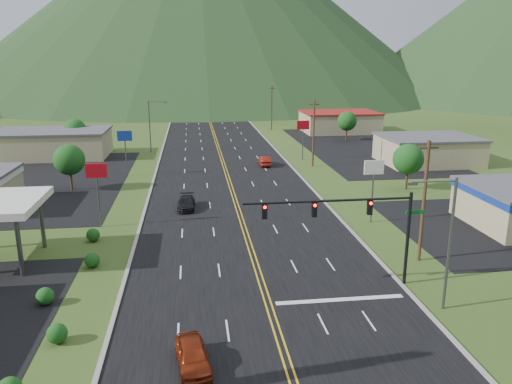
{
  "coord_description": "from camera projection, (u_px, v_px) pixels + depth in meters",
  "views": [
    {
      "loc": [
        -4.77,
        -18.27,
        16.24
      ],
      "look_at": [
        0.79,
        24.63,
        4.5
      ],
      "focal_mm": 35.0,
      "sensor_mm": 36.0,
      "label": 1
    }
  ],
  "objects": [
    {
      "name": "pole_sign_west_b",
      "position": [
        125.0,
        141.0,
        69.05
      ],
      "size": [
        2.0,
        0.18,
        6.4
      ],
      "color": "#59595E",
      "rests_on": "ground"
    },
    {
      "name": "pole_sign_east_a",
      "position": [
        374.0,
        174.0,
        49.42
      ],
      "size": [
        2.0,
        0.18,
        6.4
      ],
      "color": "#59595E",
      "rests_on": "ground"
    },
    {
      "name": "car_red_near",
      "position": [
        193.0,
        356.0,
        26.76
      ],
      "size": [
        2.2,
        4.33,
        1.41
      ],
      "primitive_type": "imported",
      "rotation": [
        0.0,
        0.0,
        0.13
      ],
      "color": "maroon",
      "rests_on": "ground"
    },
    {
      "name": "utility_pole_c",
      "position": [
        272.0,
        107.0,
        113.59
      ],
      "size": [
        1.6,
        0.28,
        10.0
      ],
      "color": "#382314",
      "rests_on": "ground"
    },
    {
      "name": "streetlight_east",
      "position": [
        446.0,
        236.0,
        31.94
      ],
      "size": [
        3.28,
        0.25,
        9.0
      ],
      "color": "#59595E",
      "rests_on": "ground"
    },
    {
      "name": "car_red_far",
      "position": [
        265.0,
        161.0,
        76.95
      ],
      "size": [
        1.7,
        4.44,
        1.44
      ],
      "primitive_type": "imported",
      "rotation": [
        0.0,
        0.0,
        3.1
      ],
      "color": "maroon",
      "rests_on": "ground"
    },
    {
      "name": "traffic_signal",
      "position": [
        355.0,
        217.0,
        35.14
      ],
      "size": [
        13.1,
        0.43,
        7.0
      ],
      "color": "black",
      "rests_on": "ground"
    },
    {
      "name": "pole_sign_east_b",
      "position": [
        303.0,
        129.0,
        80.05
      ],
      "size": [
        2.0,
        0.18,
        6.4
      ],
      "color": "#59595E",
      "rests_on": "ground"
    },
    {
      "name": "streetlight_west",
      "position": [
        151.0,
        123.0,
        86.53
      ],
      "size": [
        3.28,
        0.25,
        9.0
      ],
      "color": "#59595E",
      "rests_on": "ground"
    },
    {
      "name": "car_dark_mid",
      "position": [
        186.0,
        203.0,
        54.91
      ],
      "size": [
        2.0,
        4.58,
        1.31
      ],
      "primitive_type": "imported",
      "rotation": [
        0.0,
        0.0,
        -0.04
      ],
      "color": "black",
      "rests_on": "ground"
    },
    {
      "name": "tree_west_b",
      "position": [
        75.0,
        130.0,
        87.13
      ],
      "size": [
        3.84,
        3.84,
        5.82
      ],
      "color": "#382314",
      "rests_on": "ground"
    },
    {
      "name": "tree_east_a",
      "position": [
        408.0,
        159.0,
        62.33
      ],
      "size": [
        3.84,
        3.84,
        5.82
      ],
      "color": "#382314",
      "rests_on": "ground"
    },
    {
      "name": "utility_pole_a",
      "position": [
        424.0,
        201.0,
        39.89
      ],
      "size": [
        1.6,
        0.28,
        10.0
      ],
      "color": "#382314",
      "rests_on": "ground"
    },
    {
      "name": "utility_pole_d",
      "position": [
        251.0,
        95.0,
        151.88
      ],
      "size": [
        1.6,
        0.28,
        10.0
      ],
      "color": "#382314",
      "rests_on": "ground"
    },
    {
      "name": "building_east_mid",
      "position": [
        428.0,
        150.0,
        78.38
      ],
      "size": [
        14.4,
        11.4,
        4.3
      ],
      "color": "tan",
      "rests_on": "ground"
    },
    {
      "name": "building_east_far",
      "position": [
        339.0,
        122.0,
        111.35
      ],
      "size": [
        16.4,
        12.4,
        4.5
      ],
      "color": "tan",
      "rests_on": "ground"
    },
    {
      "name": "tree_east_b",
      "position": [
        347.0,
        121.0,
        99.19
      ],
      "size": [
        3.84,
        3.84,
        5.82
      ],
      "color": "#382314",
      "rests_on": "ground"
    },
    {
      "name": "utility_pole_b",
      "position": [
        314.0,
        133.0,
        75.31
      ],
      "size": [
        1.6,
        0.28,
        10.0
      ],
      "color": "#382314",
      "rests_on": "ground"
    },
    {
      "name": "tree_west_a",
      "position": [
        69.0,
        160.0,
        61.91
      ],
      "size": [
        3.84,
        3.84,
        5.82
      ],
      "color": "#382314",
      "rests_on": "ground"
    },
    {
      "name": "pole_sign_west_a",
      "position": [
        97.0,
        177.0,
        47.99
      ],
      "size": [
        2.0,
        0.18,
        6.4
      ],
      "color": "#59595E",
      "rests_on": "ground"
    },
    {
      "name": "building_west_far",
      "position": [
        52.0,
        143.0,
        83.36
      ],
      "size": [
        18.4,
        11.4,
        4.5
      ],
      "color": "tan",
      "rests_on": "ground"
    }
  ]
}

